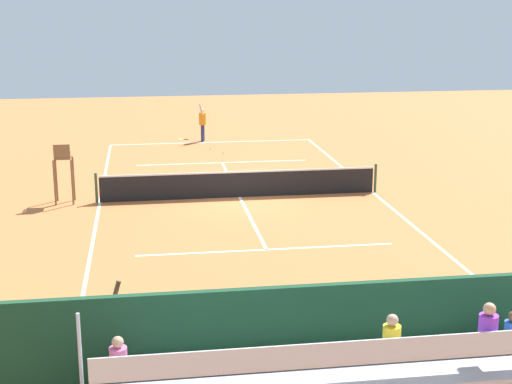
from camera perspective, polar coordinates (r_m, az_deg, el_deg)
ground_plane at (r=27.75m, az=-1.23°, el=-0.39°), size 60.00×60.00×0.00m
court_line_markings at (r=27.78m, az=-1.24°, el=-0.36°), size 10.10×22.20×0.01m
tennis_net at (r=27.62m, az=-1.24°, el=0.62°), size 10.30×0.10×1.07m
backdrop_wall at (r=14.40m, az=6.05°, el=-10.54°), size 18.00×0.16×2.00m
bleacher_stand at (r=13.29m, az=7.87°, el=-13.23°), size 9.06×2.40×2.48m
umpire_chair at (r=27.46m, az=-14.22°, el=1.84°), size 0.67×0.67×2.14m
courtside_bench at (r=16.22m, az=16.34°, el=-9.83°), size 1.80×0.40×0.93m
equipment_bag at (r=15.68m, az=10.79°, el=-11.88°), size 0.90×0.36×0.36m
tennis_player at (r=38.57m, az=-4.02°, el=5.29°), size 0.45×0.56×1.93m
tennis_racket at (r=39.31m, az=-5.62°, el=3.94°), size 0.59×0.38×0.03m
tennis_ball_near at (r=35.65m, az=-2.45°, el=2.96°), size 0.07×0.07×0.07m
tennis_ball_far at (r=36.62m, az=-3.41°, el=3.25°), size 0.07×0.07×0.07m
line_judge at (r=14.67m, az=-10.34°, el=-10.14°), size 0.38×0.54×1.93m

